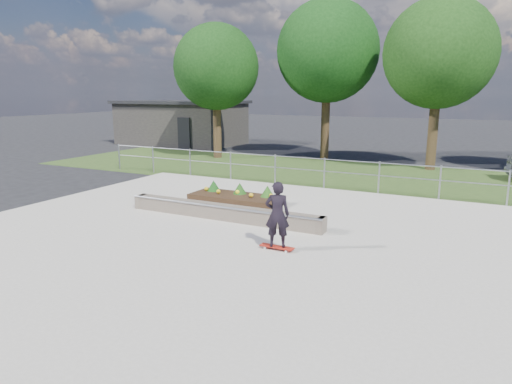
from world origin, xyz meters
The scene contains 11 objects.
ground centered at (0.00, 0.00, 0.00)m, with size 120.00×120.00×0.00m, color black.
grass_verge centered at (0.00, 11.00, 0.01)m, with size 30.00×8.00×0.02m, color #2C431A.
concrete_slab centered at (0.00, 0.00, 0.03)m, with size 15.00×15.00×0.06m, color #AAA397.
fence centered at (0.00, 7.50, 0.77)m, with size 20.06×0.06×1.20m.
building centered at (-14.00, 18.00, 1.51)m, with size 8.40×5.40×3.00m.
tree_far_left centered at (-8.00, 13.00, 4.85)m, with size 4.55×4.55×7.15m.
tree_mid_left centered at (-2.50, 15.00, 5.61)m, with size 5.25×5.25×8.25m.
tree_mid_right centered at (3.00, 14.00, 5.23)m, with size 4.90×4.90×7.70m.
grind_ledge centered at (-1.19, 2.14, 0.26)m, with size 6.00×0.44×0.43m.
planter_bed centered at (-1.79, 4.06, 0.24)m, with size 3.00×1.20×0.61m.
skateboarder centered at (1.24, 0.49, 0.88)m, with size 0.80×0.52×1.58m.
Camera 1 is at (5.24, -8.47, 3.54)m, focal length 32.00 mm.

